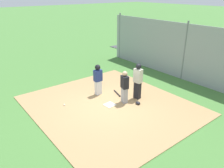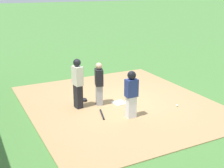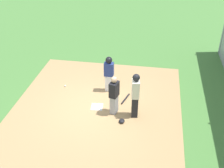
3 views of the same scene
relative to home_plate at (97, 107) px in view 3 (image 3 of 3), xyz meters
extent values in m
plane|color=#477A38|center=(0.00, 0.00, -0.04)|extent=(140.00, 140.00, 0.00)
cube|color=#A88456|center=(0.00, 0.00, -0.03)|extent=(7.20, 6.40, 0.03)
cube|color=white|center=(0.00, 0.00, 0.00)|extent=(0.47, 0.47, 0.02)
cube|color=#9E9EA3|center=(-0.21, -0.70, 0.36)|extent=(0.35, 0.30, 0.73)
cube|color=black|center=(-0.21, -0.70, 1.01)|extent=(0.44, 0.36, 0.58)
sphere|color=tan|center=(-0.21, -0.70, 1.41)|extent=(0.23, 0.23, 0.23)
cube|color=black|center=(-0.27, -1.47, 0.40)|extent=(0.33, 0.26, 0.83)
cube|color=beige|center=(-0.27, -1.47, 1.15)|extent=(0.41, 0.31, 0.66)
sphere|color=black|center=(-0.27, -1.47, 1.61)|extent=(0.26, 0.26, 0.26)
cube|color=silver|center=(1.26, -0.25, 0.35)|extent=(0.22, 0.30, 0.72)
cube|color=navy|center=(1.26, -0.25, 0.99)|extent=(0.26, 0.38, 0.57)
sphere|color=tan|center=(1.26, -0.25, 1.39)|extent=(0.22, 0.22, 0.22)
sphere|color=black|center=(1.26, -0.25, 1.41)|extent=(0.27, 0.27, 0.27)
cylinder|color=black|center=(0.69, -1.02, 0.02)|extent=(0.75, 0.27, 0.06)
ellipsoid|color=black|center=(-0.75, -1.07, 0.05)|extent=(0.24, 0.20, 0.12)
sphere|color=white|center=(1.22, 1.65, 0.03)|extent=(0.07, 0.07, 0.07)
camera|label=1|loc=(-7.07, 5.46, 4.82)|focal=35.52mm
camera|label=2|loc=(8.88, -4.83, 4.04)|focal=47.97mm
camera|label=3|loc=(-8.56, -2.01, 6.47)|focal=45.26mm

